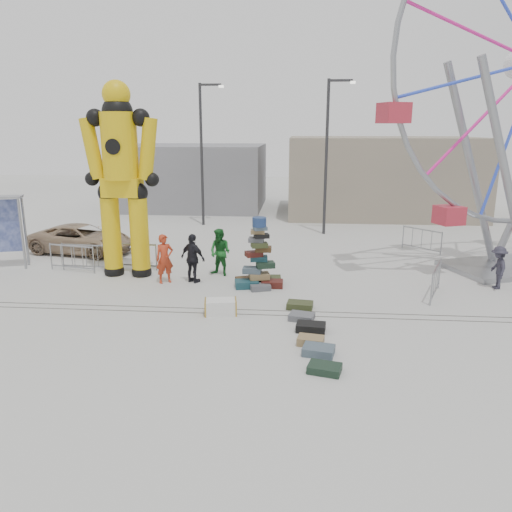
# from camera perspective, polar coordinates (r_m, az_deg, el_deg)

# --- Properties ---
(ground) EXTENTS (90.00, 90.00, 0.00)m
(ground) POSITION_cam_1_polar(r_m,az_deg,el_deg) (14.96, -1.52, -7.52)
(ground) COLOR #9E9E99
(ground) RESTS_ON ground
(track_line_near) EXTENTS (40.00, 0.04, 0.01)m
(track_line_near) POSITION_cam_1_polar(r_m,az_deg,el_deg) (15.51, -1.28, -6.68)
(track_line_near) COLOR #47443F
(track_line_near) RESTS_ON ground
(track_line_far) EXTENTS (40.00, 0.04, 0.01)m
(track_line_far) POSITION_cam_1_polar(r_m,az_deg,el_deg) (15.88, -1.12, -6.16)
(track_line_far) COLOR #47443F
(track_line_far) RESTS_ON ground
(building_right) EXTENTS (12.00, 8.00, 5.00)m
(building_right) POSITION_cam_1_polar(r_m,az_deg,el_deg) (34.36, 14.07, 8.87)
(building_right) COLOR gray
(building_right) RESTS_ON ground
(building_left) EXTENTS (10.00, 8.00, 4.40)m
(building_left) POSITION_cam_1_polar(r_m,az_deg,el_deg) (36.73, -7.18, 9.05)
(building_left) COLOR gray
(building_left) RESTS_ON ground
(lamp_post_right) EXTENTS (1.41, 0.25, 8.00)m
(lamp_post_right) POSITION_cam_1_polar(r_m,az_deg,el_deg) (26.85, 8.26, 11.94)
(lamp_post_right) COLOR #2D2D30
(lamp_post_right) RESTS_ON ground
(lamp_post_left) EXTENTS (1.41, 0.25, 8.00)m
(lamp_post_left) POSITION_cam_1_polar(r_m,az_deg,el_deg) (29.32, -6.07, 12.21)
(lamp_post_left) COLOR #2D2D30
(lamp_post_left) RESTS_ON ground
(suitcase_tower) EXTENTS (1.81, 1.60, 2.53)m
(suitcase_tower) POSITION_cam_1_polar(r_m,az_deg,el_deg) (18.05, 0.32, -1.25)
(suitcase_tower) COLOR #19434D
(suitcase_tower) RESTS_ON ground
(crash_test_dummy) EXTENTS (2.96, 1.31, 7.49)m
(crash_test_dummy) POSITION_cam_1_polar(r_m,az_deg,el_deg) (19.45, -15.12, 9.11)
(crash_test_dummy) COLOR black
(crash_test_dummy) RESTS_ON ground
(steamer_trunk) EXTENTS (1.06, 0.71, 0.46)m
(steamer_trunk) POSITION_cam_1_polar(r_m,az_deg,el_deg) (15.51, -4.06, -5.82)
(steamer_trunk) COLOR silver
(steamer_trunk) RESTS_ON ground
(row_case_0) EXTENTS (0.87, 0.64, 0.21)m
(row_case_0) POSITION_cam_1_polar(r_m,az_deg,el_deg) (16.05, 5.04, -5.62)
(row_case_0) COLOR #353E1F
(row_case_0) RESTS_ON ground
(row_case_1) EXTENTS (0.83, 0.70, 0.19)m
(row_case_1) POSITION_cam_1_polar(r_m,az_deg,el_deg) (15.13, 5.24, -6.93)
(row_case_1) COLOR #5A5C62
(row_case_1) RESTS_ON ground
(row_case_2) EXTENTS (0.87, 0.61, 0.23)m
(row_case_2) POSITION_cam_1_polar(r_m,az_deg,el_deg) (14.35, 6.29, -8.09)
(row_case_2) COLOR black
(row_case_2) RESTS_ON ground
(row_case_3) EXTENTS (0.76, 0.58, 0.22)m
(row_case_3) POSITION_cam_1_polar(r_m,az_deg,el_deg) (13.50, 6.26, -9.60)
(row_case_3) COLOR olive
(row_case_3) RESTS_ON ground
(row_case_4) EXTENTS (0.89, 0.72, 0.22)m
(row_case_4) POSITION_cam_1_polar(r_m,az_deg,el_deg) (12.98, 7.16, -10.66)
(row_case_4) COLOR #485A67
(row_case_4) RESTS_ON ground
(row_case_5) EXTENTS (0.87, 0.71, 0.19)m
(row_case_5) POSITION_cam_1_polar(r_m,az_deg,el_deg) (12.15, 7.84, -12.61)
(row_case_5) COLOR #192E20
(row_case_5) RESTS_ON ground
(barricade_dummy_a) EXTENTS (1.98, 0.52, 1.10)m
(barricade_dummy_a) POSITION_cam_1_polar(r_m,az_deg,el_deg) (21.19, -20.29, -0.23)
(barricade_dummy_a) COLOR gray
(barricade_dummy_a) RESTS_ON ground
(barricade_dummy_b) EXTENTS (2.00, 0.22, 1.10)m
(barricade_dummy_b) POSITION_cam_1_polar(r_m,az_deg,el_deg) (21.13, -18.85, -0.14)
(barricade_dummy_b) COLOR gray
(barricade_dummy_b) RESTS_ON ground
(barricade_dummy_c) EXTENTS (2.00, 0.27, 1.10)m
(barricade_dummy_c) POSITION_cam_1_polar(r_m,az_deg,el_deg) (20.79, -13.90, -0.01)
(barricade_dummy_c) COLOR gray
(barricade_dummy_c) RESTS_ON ground
(barricade_wheel_front) EXTENTS (0.83, 1.89, 1.10)m
(barricade_wheel_front) POSITION_cam_1_polar(r_m,az_deg,el_deg) (18.00, 19.85, -2.71)
(barricade_wheel_front) COLOR gray
(barricade_wheel_front) RESTS_ON ground
(barricade_wheel_back) EXTENTS (1.47, 1.50, 1.10)m
(barricade_wheel_back) POSITION_cam_1_polar(r_m,az_deg,el_deg) (24.31, 18.40, 1.74)
(barricade_wheel_back) COLOR gray
(barricade_wheel_back) RESTS_ON ground
(pedestrian_red) EXTENTS (0.80, 0.72, 1.83)m
(pedestrian_red) POSITION_cam_1_polar(r_m,az_deg,el_deg) (18.66, -10.40, -0.31)
(pedestrian_red) COLOR #A83018
(pedestrian_red) RESTS_ON ground
(pedestrian_green) EXTENTS (1.11, 1.01, 1.84)m
(pedestrian_green) POSITION_cam_1_polar(r_m,az_deg,el_deg) (19.33, -4.12, 0.42)
(pedestrian_green) COLOR #165A1F
(pedestrian_green) RESTS_ON ground
(pedestrian_black) EXTENTS (1.16, 0.91, 1.84)m
(pedestrian_black) POSITION_cam_1_polar(r_m,az_deg,el_deg) (18.53, -7.22, -0.27)
(pedestrian_black) COLOR black
(pedestrian_black) RESTS_ON ground
(pedestrian_grey) EXTENTS (0.62, 1.03, 1.55)m
(pedestrian_grey) POSITION_cam_1_polar(r_m,az_deg,el_deg) (19.70, 25.93, -1.19)
(pedestrian_grey) COLOR #272532
(pedestrian_grey) RESTS_ON ground
(parked_suv) EXTENTS (5.04, 3.03, 1.31)m
(parked_suv) POSITION_cam_1_polar(r_m,az_deg,el_deg) (24.18, -19.28, 1.85)
(parked_suv) COLOR #9B8064
(parked_suv) RESTS_ON ground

